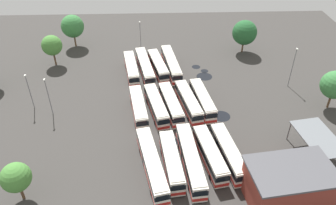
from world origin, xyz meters
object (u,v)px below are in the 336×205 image
at_px(lamp_post_by_building, 293,66).
at_px(lamp_post_far_corner, 140,34).
at_px(maintenance_shelter, 319,138).
at_px(bus_row2_slot1, 171,161).
at_px(bus_row0_slot0, 131,69).
at_px(bus_row2_slot4, 228,153).
at_px(bus_row0_slot3, 171,64).
at_px(bus_row0_slot2, 158,66).
at_px(bus_row2_slot3, 210,155).
at_px(tree_south_edge, 335,85).
at_px(bus_row0_slot1, 145,67).
at_px(tree_northwest, 52,45).
at_px(tree_west_edge, 16,178).
at_px(bus_row1_slot2, 171,104).
at_px(bus_row1_slot4, 202,100).
at_px(lamp_post_mid_lot, 29,90).
at_px(bus_row1_slot1, 156,106).
at_px(bus_row1_slot0, 139,107).
at_px(bus_row2_slot0, 152,164).
at_px(tree_east_edge, 245,33).
at_px(tree_northeast, 73,26).
at_px(bus_row1_slot3, 188,102).
at_px(bus_row2_slot2, 190,159).
at_px(lamp_post_near_entrance, 48,95).
at_px(depot_building, 288,185).

relative_size(lamp_post_by_building, lamp_post_far_corner, 1.25).
bearing_deg(maintenance_shelter, bus_row2_slot1, -84.50).
xyz_separation_m(bus_row2_slot1, maintenance_shelter, (-2.45, 25.39, 2.12)).
relative_size(bus_row0_slot0, bus_row2_slot4, 1.02).
height_order(bus_row0_slot3, lamp_post_by_building, lamp_post_by_building).
bearing_deg(bus_row0_slot3, bus_row0_slot2, -75.15).
bearing_deg(lamp_post_far_corner, bus_row2_slot3, 16.22).
bearing_deg(tree_south_edge, bus_row0_slot3, -117.18).
relative_size(bus_row0_slot1, bus_row2_slot1, 1.25).
height_order(maintenance_shelter, tree_northwest, tree_northwest).
height_order(tree_west_edge, tree_south_edge, tree_south_edge).
distance_m(bus_row2_slot1, tree_south_edge, 37.95).
relative_size(bus_row1_slot2, maintenance_shelter, 1.18).
bearing_deg(bus_row1_slot4, lamp_post_mid_lot, -91.91).
height_order(bus_row0_slot2, bus_row1_slot2, same).
distance_m(bus_row1_slot1, lamp_post_far_corner, 30.76).
bearing_deg(bus_row1_slot1, bus_row1_slot0, -83.94).
distance_m(bus_row1_slot1, bus_row2_slot0, 16.08).
xyz_separation_m(bus_row0_slot2, lamp_post_by_building, (7.34, 30.15, 3.40)).
bearing_deg(bus_row2_slot4, bus_row1_slot0, -131.10).
distance_m(lamp_post_by_building, tree_northwest, 57.89).
xyz_separation_m(bus_row0_slot2, bus_row1_slot1, (16.46, -0.65, -0.00)).
bearing_deg(tree_east_edge, bus_row0_slot3, -64.77).
distance_m(tree_west_edge, tree_east_edge, 65.26).
distance_m(bus_row2_slot4, lamp_post_by_building, 30.00).
distance_m(bus_row2_slot3, tree_northwest, 50.13).
height_order(bus_row1_slot2, maintenance_shelter, maintenance_shelter).
bearing_deg(bus_row0_slot3, lamp_post_by_building, 73.05).
height_order(bus_row1_slot1, tree_northwest, tree_northwest).
distance_m(bus_row0_slot2, tree_east_edge, 25.75).
height_order(bus_row2_slot3, tree_east_edge, tree_east_edge).
bearing_deg(bus_row0_slot0, bus_row2_slot0, 8.92).
distance_m(bus_row1_slot0, tree_west_edge, 26.80).
bearing_deg(bus_row2_slot4, bus_row1_slot2, -148.03).
xyz_separation_m(bus_row0_slot0, tree_northeast, (-16.74, -16.72, 4.09)).
bearing_deg(bus_row1_slot3, lamp_post_far_corner, -159.91).
xyz_separation_m(bus_row1_slot2, lamp_post_by_building, (-8.61, 27.75, 3.40)).
relative_size(bus_row0_slot1, bus_row2_slot2, 1.00).
height_order(bus_row1_slot1, lamp_post_mid_lot, lamp_post_mid_lot).
distance_m(lamp_post_near_entrance, tree_west_edge, 21.41).
xyz_separation_m(bus_row2_slot2, tree_south_edge, (-15.92, 30.86, 3.78)).
bearing_deg(depot_building, tree_east_edge, 174.79).
bearing_deg(bus_row0_slot0, bus_row1_slot4, 48.41).
relative_size(tree_west_edge, tree_northwest, 0.88).
relative_size(bus_row1_slot2, tree_northwest, 1.60).
bearing_deg(bus_row1_slot4, depot_building, 21.92).
height_order(bus_row0_slot3, lamp_post_far_corner, lamp_post_far_corner).
bearing_deg(tree_south_edge, lamp_post_mid_lot, -92.05).
distance_m(maintenance_shelter, lamp_post_near_entrance, 51.17).
distance_m(depot_building, lamp_post_far_corner, 57.88).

